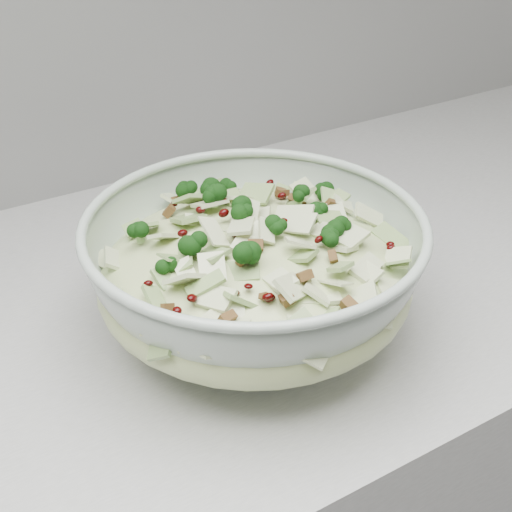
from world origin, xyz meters
The scene contains 3 objects.
counter centered at (0.00, 1.70, 0.45)m, with size 3.60×0.60×0.90m, color #B2B2AD.
mixing_bowl centered at (-0.26, 1.60, 0.96)m, with size 0.36×0.36×0.12m.
salad centered at (-0.26, 1.60, 0.98)m, with size 0.30×0.30×0.12m.
Camera 1 is at (-0.53, 1.14, 1.33)m, focal length 50.00 mm.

